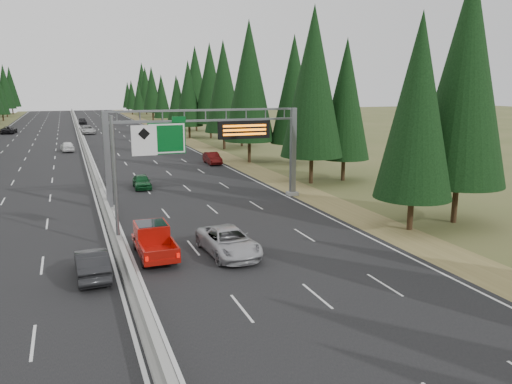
# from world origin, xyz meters

# --- Properties ---
(road) EXTENTS (32.00, 260.00, 0.08)m
(road) POSITION_xyz_m (0.00, 80.00, 0.04)
(road) COLOR black
(road) RESTS_ON ground
(shoulder_right) EXTENTS (3.60, 260.00, 0.06)m
(shoulder_right) POSITION_xyz_m (17.80, 80.00, 0.03)
(shoulder_right) COLOR olive
(shoulder_right) RESTS_ON ground
(median_barrier) EXTENTS (0.70, 260.00, 0.85)m
(median_barrier) POSITION_xyz_m (0.00, 80.00, 0.41)
(median_barrier) COLOR gray
(median_barrier) RESTS_ON road
(sign_gantry) EXTENTS (16.75, 0.98, 7.80)m
(sign_gantry) POSITION_xyz_m (8.92, 34.88, 5.27)
(sign_gantry) COLOR slate
(sign_gantry) RESTS_ON road
(hov_sign_pole) EXTENTS (2.80, 0.50, 8.00)m
(hov_sign_pole) POSITION_xyz_m (0.58, 24.97, 4.72)
(hov_sign_pole) COLOR slate
(hov_sign_pole) RESTS_ON road
(tree_row_right) EXTENTS (12.14, 238.80, 18.31)m
(tree_row_right) POSITION_xyz_m (22.13, 58.99, 9.34)
(tree_row_right) COLOR black
(tree_row_right) RESTS_ON ground
(silver_minivan) EXTENTS (2.88, 5.72, 1.55)m
(silver_minivan) POSITION_xyz_m (5.91, 21.60, 0.86)
(silver_minivan) COLOR #A8A8AD
(silver_minivan) RESTS_ON road
(red_pickup) EXTENTS (1.94, 5.43, 1.77)m
(red_pickup) POSITION_xyz_m (1.80, 23.26, 1.06)
(red_pickup) COLOR black
(red_pickup) RESTS_ON road
(car_ahead_green) EXTENTS (1.70, 3.95, 1.33)m
(car_ahead_green) POSITION_xyz_m (3.95, 42.94, 0.74)
(car_ahead_green) COLOR #114D23
(car_ahead_green) RESTS_ON road
(car_ahead_dkred) EXTENTS (1.60, 4.41, 1.45)m
(car_ahead_dkred) POSITION_xyz_m (14.50, 55.37, 0.80)
(car_ahead_dkred) COLOR #4F0C0B
(car_ahead_dkred) RESTS_ON road
(car_ahead_dkgrey) EXTENTS (2.14, 4.75, 1.35)m
(car_ahead_dkgrey) POSITION_xyz_m (9.76, 71.71, 0.76)
(car_ahead_dkgrey) COLOR black
(car_ahead_dkgrey) RESTS_ON road
(car_ahead_white) EXTENTS (3.25, 6.14, 1.64)m
(car_ahead_white) POSITION_xyz_m (1.50, 103.37, 0.90)
(car_ahead_white) COLOR #BBBBBB
(car_ahead_white) RESTS_ON road
(car_ahead_far) EXTENTS (2.07, 4.88, 1.65)m
(car_ahead_far) POSITION_xyz_m (1.50, 131.88, 0.90)
(car_ahead_far) COLOR black
(car_ahead_far) RESTS_ON road
(car_onc_near) EXTENTS (1.69, 4.52, 1.47)m
(car_onc_near) POSITION_xyz_m (-1.74, 20.70, 0.82)
(car_onc_near) COLOR black
(car_onc_near) RESTS_ON road
(car_onc_white) EXTENTS (2.14, 4.62, 1.53)m
(car_onc_white) POSITION_xyz_m (-2.55, 74.72, 0.85)
(car_onc_white) COLOR white
(car_onc_white) RESTS_ON road
(car_onc_far) EXTENTS (2.99, 5.67, 1.52)m
(car_onc_far) POSITION_xyz_m (-13.67, 109.87, 0.84)
(car_onc_far) COLOR black
(car_onc_far) RESTS_ON road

